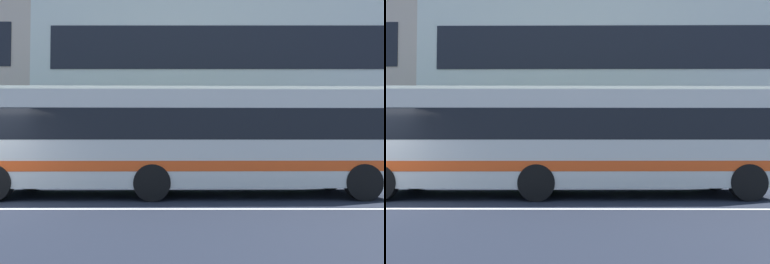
% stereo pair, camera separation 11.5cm
% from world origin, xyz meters
% --- Properties ---
extents(hedge_row_far, '(16.20, 1.10, 1.16)m').
position_xyz_m(hedge_row_far, '(3.04, 5.98, 0.58)').
color(hedge_row_far, '#27531A').
rests_on(hedge_row_far, ground_plane).
extents(apartment_block_right, '(25.77, 9.92, 10.96)m').
position_xyz_m(apartment_block_right, '(10.34, 14.24, 5.48)').
color(apartment_block_right, silver).
rests_on(apartment_block_right, ground_plane).
extents(transit_bus, '(12.02, 2.80, 3.14)m').
position_xyz_m(transit_bus, '(5.23, 2.33, 1.74)').
color(transit_bus, beige).
rests_on(transit_bus, ground_plane).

